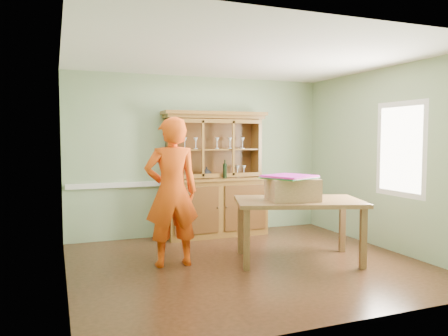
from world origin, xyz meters
name	(u,v)px	position (x,y,z in m)	size (l,w,h in m)	color
floor	(248,264)	(0.00, 0.00, 0.00)	(4.50, 4.50, 0.00)	#4F2B19
ceiling	(248,56)	(0.00, 0.00, 2.70)	(4.50, 4.50, 0.00)	white
wall_back	(200,156)	(0.00, 2.00, 1.35)	(4.50, 4.50, 0.00)	gray
wall_left	(64,166)	(-2.25, 0.00, 1.35)	(4.00, 4.00, 0.00)	gray
wall_right	(386,159)	(2.25, 0.00, 1.35)	(4.00, 4.00, 0.00)	gray
wall_front	(343,174)	(0.00, -2.00, 1.35)	(4.50, 4.50, 0.00)	gray
chair_rail	(201,182)	(0.00, 1.98, 0.90)	(4.41, 0.05, 0.08)	silver
framed_map	(65,147)	(-2.23, 0.30, 1.55)	(0.03, 0.60, 0.46)	#352415
window_panel	(400,149)	(2.23, -0.30, 1.50)	(0.03, 0.96, 1.36)	silver
china_hutch	(216,192)	(0.20, 1.76, 0.74)	(1.79, 0.59, 2.10)	brown
dining_table	(298,207)	(0.70, -0.09, 0.73)	(1.89, 1.47, 0.83)	brown
cardboard_box	(292,189)	(0.59, -0.13, 0.98)	(0.63, 0.51, 0.30)	tan
kite_stack	(290,177)	(0.54, -0.15, 1.15)	(0.75, 0.75, 0.04)	green
person	(172,192)	(-0.94, 0.30, 0.96)	(0.70, 0.46, 1.93)	#F34F0F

